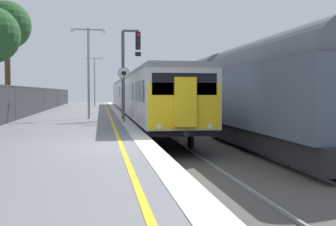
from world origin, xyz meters
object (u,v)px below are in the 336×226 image
(freight_train_adjacent_track, at_px, (182,92))
(platform_lamp_far, at_px, (94,77))
(signal_gantry, at_px, (128,64))
(speed_limit_sign, at_px, (124,87))
(background_tree_left, at_px, (5,27))
(platform_lamp_mid, at_px, (88,65))
(commuter_train_at_platform, at_px, (137,95))

(freight_train_adjacent_track, xyz_separation_m, platform_lamp_far, (-7.70, 13.47, 1.66))
(platform_lamp_far, bearing_deg, freight_train_adjacent_track, -60.26)
(signal_gantry, xyz_separation_m, speed_limit_sign, (-0.37, -2.58, -1.38))
(freight_train_adjacent_track, relative_size, signal_gantry, 10.51)
(speed_limit_sign, height_order, background_tree_left, background_tree_left)
(background_tree_left, bearing_deg, platform_lamp_far, 71.16)
(platform_lamp_mid, bearing_deg, freight_train_adjacent_track, 56.33)
(commuter_train_at_platform, relative_size, speed_limit_sign, 14.83)
(signal_gantry, height_order, platform_lamp_far, platform_lamp_far)
(freight_train_adjacent_track, relative_size, background_tree_left, 6.54)
(speed_limit_sign, bearing_deg, platform_lamp_far, 93.71)
(freight_train_adjacent_track, relative_size, platform_lamp_far, 9.65)
(commuter_train_at_platform, bearing_deg, freight_train_adjacent_track, 16.66)
(platform_lamp_far, xyz_separation_m, background_tree_left, (-6.07, -17.78, 2.96))
(speed_limit_sign, xyz_separation_m, platform_lamp_mid, (-1.85, 3.43, 1.34))
(speed_limit_sign, bearing_deg, signal_gantry, 81.82)
(platform_lamp_mid, bearing_deg, commuter_train_at_platform, 70.38)
(platform_lamp_mid, distance_m, platform_lamp_far, 25.02)
(freight_train_adjacent_track, xyz_separation_m, background_tree_left, (-13.76, -4.31, 4.62))
(freight_train_adjacent_track, height_order, signal_gantry, signal_gantry)
(background_tree_left, bearing_deg, signal_gantry, -44.36)
(commuter_train_at_platform, height_order, signal_gantry, signal_gantry)
(freight_train_adjacent_track, bearing_deg, platform_lamp_far, 119.74)
(signal_gantry, height_order, platform_lamp_mid, platform_lamp_mid)
(platform_lamp_far, bearing_deg, signal_gantry, -85.11)
(freight_train_adjacent_track, bearing_deg, speed_limit_sign, -111.32)
(commuter_train_at_platform, xyz_separation_m, signal_gantry, (-1.48, -11.21, 1.88))
(speed_limit_sign, relative_size, platform_lamp_far, 0.51)
(signal_gantry, distance_m, speed_limit_sign, 2.95)
(platform_lamp_mid, bearing_deg, background_tree_left, 129.95)
(platform_lamp_mid, height_order, platform_lamp_far, platform_lamp_far)
(commuter_train_at_platform, distance_m, platform_lamp_mid, 11.15)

